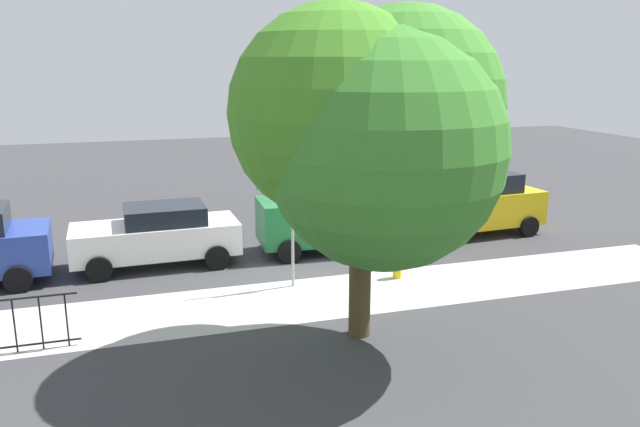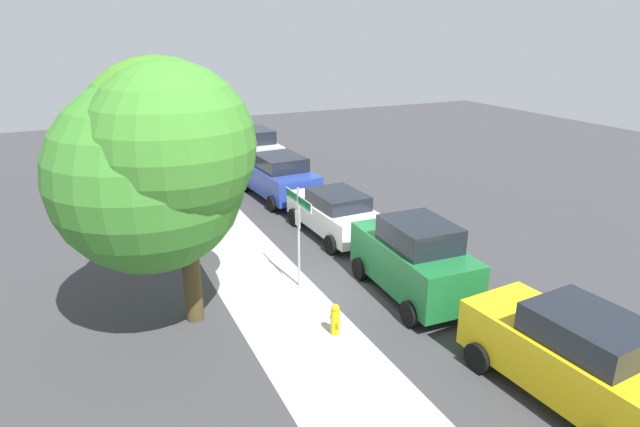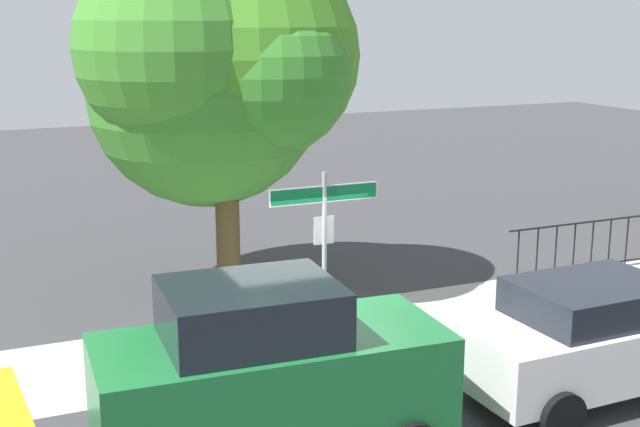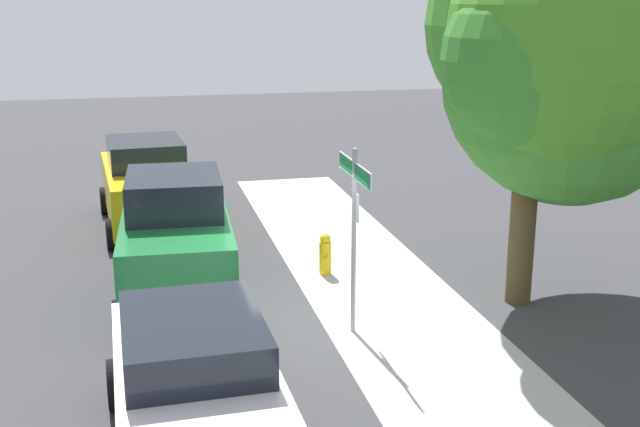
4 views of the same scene
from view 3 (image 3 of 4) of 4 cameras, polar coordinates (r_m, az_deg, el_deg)
The scene contains 8 objects.
ground_plane at distance 12.55m, azimuth -1.36°, elevation -10.67°, with size 60.00×60.00×0.00m, color #38383A.
sidewalk_strip at distance 14.42m, azimuth 4.13°, elevation -7.44°, with size 24.00×2.60×0.00m, color #ABAAA1.
street_sign at distance 12.44m, azimuth 0.29°, elevation -0.93°, with size 1.70×0.07×2.86m.
shade_tree at distance 15.16m, azimuth -6.84°, elevation 9.63°, with size 5.01×4.69×6.31m.
car_green at distance 9.88m, azimuth -3.48°, elevation -10.76°, with size 4.09×2.11×2.17m.
car_white at distance 12.26m, azimuth 18.44°, elevation -7.77°, with size 4.31×2.04×1.61m.
iron_fence at distance 18.37m, azimuth 19.43°, elevation -1.79°, with size 5.41×0.04×1.07m.
fire_hydrant at distance 12.39m, azimuth -11.51°, elevation -9.35°, with size 0.42×0.22×0.78m.
Camera 3 is at (-4.27, -10.65, 5.08)m, focal length 47.56 mm.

